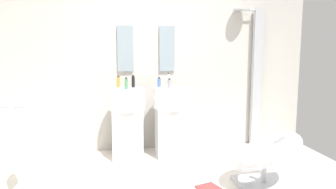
# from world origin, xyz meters

# --- Properties ---
(rear_partition) EXTENTS (4.80, 0.10, 2.60)m
(rear_partition) POSITION_xyz_m (0.00, 1.65, 1.30)
(rear_partition) COLOR beige
(rear_partition) RESTS_ON ground_plane
(pedestal_sink_left) EXTENTS (0.49, 0.49, 1.05)m
(pedestal_sink_left) POSITION_xyz_m (-0.30, 1.23, 0.52)
(pedestal_sink_left) COLOR white
(pedestal_sink_left) RESTS_ON ground_plane
(pedestal_sink_right) EXTENTS (0.49, 0.49, 1.05)m
(pedestal_sink_right) POSITION_xyz_m (0.30, 1.23, 0.52)
(pedestal_sink_right) COLOR white
(pedestal_sink_right) RESTS_ON ground_plane
(vanity_mirror_left) EXTENTS (0.22, 0.03, 0.64)m
(vanity_mirror_left) POSITION_xyz_m (-0.30, 1.58, 1.47)
(vanity_mirror_left) COLOR #8C9EA8
(vanity_mirror_right) EXTENTS (0.22, 0.03, 0.64)m
(vanity_mirror_right) POSITION_xyz_m (0.30, 1.58, 1.47)
(vanity_mirror_right) COLOR #8C9EA8
(shower_column) EXTENTS (0.49, 0.24, 2.05)m
(shower_column) POSITION_xyz_m (1.65, 1.53, 1.08)
(shower_column) COLOR #B7BABF
(shower_column) RESTS_ON ground_plane
(lounge_chair) EXTENTS (1.09, 1.09, 0.65)m
(lounge_chair) POSITION_xyz_m (1.10, 0.02, 0.35)
(lounge_chair) COLOR #B7BABF
(lounge_chair) RESTS_ON ground_plane
(towel_rack) EXTENTS (0.37, 0.22, 0.95)m
(towel_rack) POSITION_xyz_m (-1.47, 0.27, 0.63)
(towel_rack) COLOR #B7BABF
(towel_rack) RESTS_ON ground_plane
(magazine_red) EXTENTS (0.27, 0.26, 0.02)m
(magazine_red) POSITION_xyz_m (0.50, 0.07, 0.02)
(magazine_red) COLOR #B73838
(magazine_red) RESTS_ON area_rug
(soap_bottle_amber) EXTENTS (0.05, 0.05, 0.16)m
(soap_bottle_amber) POSITION_xyz_m (-0.40, 1.33, 1.03)
(soap_bottle_amber) COLOR #C68C38
(soap_bottle_amber) RESTS_ON pedestal_sink_left
(soap_bottle_blue) EXTENTS (0.05, 0.05, 0.14)m
(soap_bottle_blue) POSITION_xyz_m (0.15, 1.29, 1.01)
(soap_bottle_blue) COLOR #4C72B7
(soap_bottle_blue) RESTS_ON pedestal_sink_right
(soap_bottle_black) EXTENTS (0.04, 0.04, 0.17)m
(soap_bottle_black) POSITION_xyz_m (-0.21, 1.31, 1.03)
(soap_bottle_black) COLOR black
(soap_bottle_black) RESTS_ON pedestal_sink_left
(soap_bottle_white) EXTENTS (0.04, 0.04, 0.19)m
(soap_bottle_white) POSITION_xyz_m (0.28, 1.36, 1.04)
(soap_bottle_white) COLOR white
(soap_bottle_white) RESTS_ON pedestal_sink_right
(soap_bottle_green) EXTENTS (0.04, 0.04, 0.15)m
(soap_bottle_green) POSITION_xyz_m (-0.30, 1.10, 1.02)
(soap_bottle_green) COLOR #59996B
(soap_bottle_green) RESTS_ON pedestal_sink_left
(soap_bottle_grey) EXTENTS (0.05, 0.05, 0.13)m
(soap_bottle_grey) POSITION_xyz_m (0.26, 1.10, 1.01)
(soap_bottle_grey) COLOR #99999E
(soap_bottle_grey) RESTS_ON pedestal_sink_right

